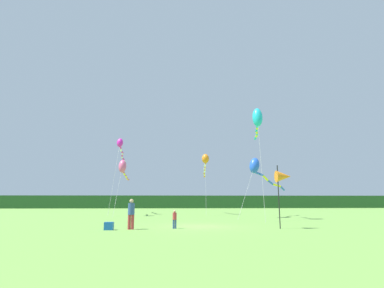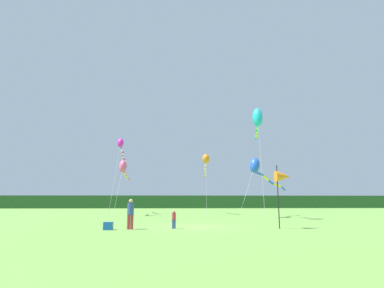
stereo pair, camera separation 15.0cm
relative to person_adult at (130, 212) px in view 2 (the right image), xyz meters
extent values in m
plane|color=#6B9E42|center=(3.92, 1.77, -0.95)|extent=(120.00, 120.00, 0.00)
cube|color=#234C23|center=(3.92, 46.77, 0.31)|extent=(108.00, 3.82, 2.53)
cylinder|color=#B23338|center=(-0.09, 0.00, -0.54)|extent=(0.17, 0.17, 0.81)
cylinder|color=#B23338|center=(0.09, 0.00, -0.54)|extent=(0.17, 0.17, 0.81)
cylinder|color=#334C8C|center=(0.00, 0.00, 0.19)|extent=(0.37, 0.37, 0.64)
sphere|color=tan|center=(0.00, 0.00, 0.63)|extent=(0.24, 0.24, 0.24)
cylinder|color=#334C8C|center=(2.43, 0.32, -0.69)|extent=(0.11, 0.11, 0.51)
cylinder|color=#334C8C|center=(2.55, 0.32, -0.69)|extent=(0.11, 0.11, 0.51)
cylinder|color=#B23338|center=(2.49, 0.32, -0.23)|extent=(0.23, 0.23, 0.41)
sphere|color=tan|center=(2.49, 0.32, 0.04)|extent=(0.15, 0.15, 0.15)
cube|color=#1959B2|center=(-1.17, -0.28, -0.73)|extent=(0.49, 0.38, 0.43)
cylinder|color=black|center=(8.64, -0.04, 0.90)|extent=(0.06, 0.06, 3.70)
cone|color=orange|center=(8.99, -0.04, 2.09)|extent=(0.90, 0.70, 0.70)
cylinder|color=#B2B2B2|center=(-3.18, 13.19, 1.64)|extent=(0.20, 3.35, 5.19)
ellipsoid|color=#E5598C|center=(-3.09, 14.85, 4.23)|extent=(0.87, 1.42, 1.68)
cylinder|color=#E5598C|center=(-3.03, 15.08, 3.61)|extent=(0.32, 0.54, 0.27)
cylinder|color=yellow|center=(-2.98, 15.55, 3.49)|extent=(0.22, 0.54, 0.35)
cylinder|color=#E5598C|center=(-2.96, 16.02, 3.38)|extent=(0.26, 0.52, 0.28)
cylinder|color=yellow|center=(-2.94, 16.49, 3.28)|extent=(0.22, 0.53, 0.31)
cylinder|color=#E5598C|center=(-2.93, 16.96, 3.17)|extent=(0.25, 0.53, 0.30)
cylinder|color=yellow|center=(-2.94, 17.43, 3.09)|extent=(0.27, 0.52, 0.25)
cylinder|color=#E5598C|center=(-2.93, 17.89, 3.04)|extent=(0.30, 0.52, 0.25)
cylinder|color=#B2B2B2|center=(9.52, 6.50, 3.52)|extent=(0.66, 3.44, 8.95)
ellipsoid|color=#1EB7CC|center=(9.83, 8.21, 7.99)|extent=(1.12, 1.46, 1.96)
cylinder|color=#1EB7CC|center=(9.87, 8.42, 7.24)|extent=(0.27, 0.50, 0.26)
cylinder|color=yellow|center=(9.95, 8.86, 7.18)|extent=(0.30, 0.50, 0.25)
cylinder|color=#1EB7CC|center=(10.02, 9.30, 7.09)|extent=(0.25, 0.51, 0.31)
cylinder|color=yellow|center=(10.12, 9.72, 6.98)|extent=(0.37, 0.53, 0.30)
cylinder|color=#1EB7CC|center=(10.27, 10.14, 6.90)|extent=(0.34, 0.50, 0.24)
cylinder|color=yellow|center=(10.35, 10.57, 6.82)|extent=(0.20, 0.49, 0.31)
cylinder|color=#1EB7CC|center=(10.35, 11.02, 6.70)|extent=(0.20, 0.51, 0.33)
cylinder|color=#B2B2B2|center=(9.03, 9.81, 1.51)|extent=(2.29, 2.61, 4.94)
ellipsoid|color=blue|center=(10.16, 11.10, 3.98)|extent=(1.68, 1.73, 1.84)
cylinder|color=blue|center=(10.66, 11.50, 3.22)|extent=(1.16, 0.98, 0.43)
cylinder|color=yellow|center=(11.55, 12.41, 2.89)|extent=(0.98, 1.19, 0.62)
cylinder|color=blue|center=(12.35, 13.41, 2.51)|extent=(1.01, 1.15, 0.53)
cylinder|color=yellow|center=(13.29, 14.27, 2.24)|extent=(1.19, 0.91, 0.40)
cylinder|color=blue|center=(14.19, 15.15, 1.96)|extent=(0.94, 1.20, 0.54)
cylinder|color=#B2B2B2|center=(5.92, 16.10, 2.27)|extent=(0.32, 3.30, 6.45)
ellipsoid|color=orange|center=(6.07, 17.74, 5.49)|extent=(0.95, 1.32, 1.35)
cylinder|color=orange|center=(6.10, 18.02, 4.99)|extent=(0.27, 0.63, 0.30)
cylinder|color=white|center=(6.12, 18.59, 4.85)|extent=(0.23, 0.64, 0.37)
cylinder|color=orange|center=(6.16, 19.16, 4.67)|extent=(0.31, 0.66, 0.38)
cylinder|color=white|center=(6.17, 19.72, 4.54)|extent=(0.27, 0.62, 0.27)
cylinder|color=orange|center=(6.20, 20.29, 4.46)|extent=(0.32, 0.63, 0.28)
cylinder|color=white|center=(6.27, 20.85, 4.31)|extent=(0.22, 0.64, 0.39)
cylinder|color=orange|center=(6.28, 21.43, 4.12)|extent=(0.21, 0.64, 0.38)
cylinder|color=white|center=(6.34, 21.99, 3.97)|extent=(0.33, 0.64, 0.30)
cylinder|color=orange|center=(6.41, 22.56, 3.83)|extent=(0.21, 0.64, 0.38)
cylinder|color=#B2B2B2|center=(-4.13, 16.03, 3.23)|extent=(0.11, 4.59, 8.36)
ellipsoid|color=#E026B2|center=(-4.08, 18.31, 7.40)|extent=(0.74, 1.02, 1.28)
cylinder|color=#E026B2|center=(-4.08, 18.70, 6.91)|extent=(0.21, 0.79, 0.29)
cylinder|color=white|center=(-4.12, 19.45, 6.75)|extent=(0.31, 0.84, 0.42)
cylinder|color=#E026B2|center=(-4.13, 20.21, 6.59)|extent=(0.29, 0.80, 0.29)
cylinder|color=white|center=(-4.17, 20.96, 6.50)|extent=(0.36, 0.81, 0.28)
cylinder|color=#E026B2|center=(-4.34, 21.70, 6.39)|extent=(0.37, 0.82, 0.34)
cylinder|color=white|center=(-4.47, 22.45, 6.26)|extent=(0.30, 0.81, 0.31)
cylinder|color=#E026B2|center=(-4.46, 23.20, 6.13)|extent=(0.33, 0.82, 0.36)
cylinder|color=white|center=(-4.35, 23.95, 5.92)|extent=(0.29, 0.84, 0.44)
camera|label=1|loc=(2.47, -18.30, 0.70)|focal=28.97mm
camera|label=2|loc=(2.62, -18.31, 0.70)|focal=28.97mm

